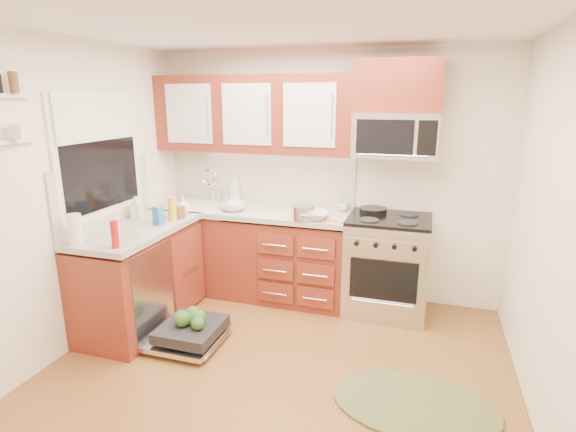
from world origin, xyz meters
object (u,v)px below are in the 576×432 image
(microwave, at_px, (396,135))
(cutting_board, at_px, (334,219))
(dishwasher, at_px, (187,333))
(range, at_px, (387,265))
(upper_cabinets, at_px, (253,114))
(paper_towel_roll, at_px, (75,229))
(rug, at_px, (414,404))
(cup, at_px, (343,207))
(stock_pot, at_px, (303,212))
(bowl_b, at_px, (233,206))
(sink, at_px, (204,217))
(bowl_a, at_px, (313,215))
(skillet, at_px, (373,210))

(microwave, xyz_separation_m, cutting_board, (-0.50, -0.26, -0.76))
(microwave, distance_m, dishwasher, 2.55)
(dishwasher, distance_m, cutting_board, 1.66)
(range, relative_size, cutting_board, 3.20)
(upper_cabinets, distance_m, paper_towel_roll, 2.00)
(dishwasher, xyz_separation_m, paper_towel_roll, (-0.74, -0.32, 0.95))
(rug, bearing_deg, cup, 117.17)
(stock_pot, bearing_deg, microwave, 22.84)
(rug, xyz_separation_m, cup, (-0.82, 1.59, 0.96))
(stock_pot, relative_size, bowl_b, 0.83)
(sink, bearing_deg, range, 0.30)
(stock_pot, relative_size, paper_towel_roll, 0.93)
(microwave, distance_m, sink, 2.13)
(cutting_board, relative_size, bowl_a, 1.02)
(stock_pot, bearing_deg, cutting_board, 12.98)
(upper_cabinets, xyz_separation_m, skillet, (1.24, -0.01, -0.90))
(skillet, bearing_deg, cutting_board, -139.99)
(cutting_board, xyz_separation_m, bowl_b, (-1.05, 0.05, 0.03))
(sink, xyz_separation_m, cup, (1.45, 0.23, 0.17))
(dishwasher, bearing_deg, paper_towel_roll, -156.61)
(cutting_board, distance_m, bowl_b, 1.05)
(rug, distance_m, bowl_a, 1.84)
(upper_cabinets, xyz_separation_m, stock_pot, (0.62, -0.35, -0.88))
(cup, bearing_deg, upper_cabinets, -175.36)
(skillet, distance_m, cutting_board, 0.43)
(stock_pot, height_order, cutting_board, stock_pot)
(upper_cabinets, height_order, bowl_a, upper_cabinets)
(range, relative_size, skillet, 3.61)
(bowl_b, bearing_deg, cup, 16.33)
(upper_cabinets, relative_size, paper_towel_roll, 8.46)
(dishwasher, bearing_deg, stock_pot, 50.57)
(microwave, bearing_deg, skillet, 175.61)
(rug, xyz_separation_m, bowl_b, (-1.89, 1.28, 0.96))
(upper_cabinets, distance_m, microwave, 1.42)
(cup, bearing_deg, cutting_board, -93.14)
(sink, relative_size, rug, 0.55)
(range, relative_size, stock_pot, 4.23)
(rug, xyz_separation_m, paper_towel_roll, (-2.62, -0.08, 1.04))
(skillet, distance_m, bowl_a, 0.61)
(range, xyz_separation_m, bowl_a, (-0.69, -0.18, 0.49))
(skillet, distance_m, paper_towel_roll, 2.64)
(sink, distance_m, bowl_b, 0.42)
(microwave, bearing_deg, upper_cabinets, 178.98)
(paper_towel_roll, bearing_deg, stock_pot, 39.64)
(range, relative_size, bowl_a, 3.25)
(bowl_a, bearing_deg, stock_pot, -161.34)
(range, bearing_deg, bowl_a, -165.47)
(dishwasher, height_order, rug, dishwasher)
(bowl_a, xyz_separation_m, cup, (0.21, 0.40, 0.01))
(bowl_b, bearing_deg, paper_towel_roll, -118.21)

